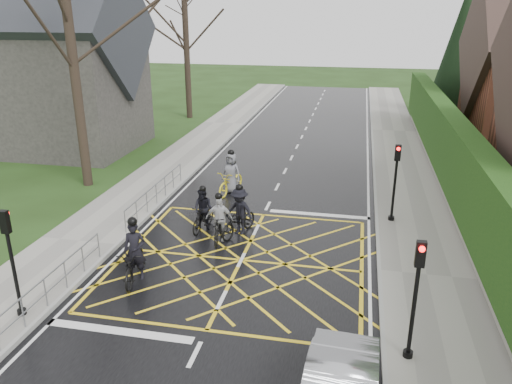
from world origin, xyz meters
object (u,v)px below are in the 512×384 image
(cyclist_back, at_px, (203,213))
(cyclist_mid, at_px, (239,216))
(cyclist_front, at_px, (219,223))
(cyclist_lead, at_px, (231,178))
(cyclist_rear, at_px, (135,260))

(cyclist_back, bearing_deg, cyclist_mid, 2.94)
(cyclist_front, distance_m, cyclist_lead, 4.99)
(cyclist_rear, xyz_separation_m, cyclist_lead, (1.01, 8.14, 0.04))
(cyclist_lead, bearing_deg, cyclist_mid, -57.77)
(cyclist_front, bearing_deg, cyclist_back, 129.55)
(cyclist_rear, relative_size, cyclist_mid, 1.04)
(cyclist_back, xyz_separation_m, cyclist_mid, (1.45, -0.14, 0.05))
(cyclist_mid, height_order, cyclist_front, cyclist_mid)
(cyclist_front, bearing_deg, cyclist_rear, -126.07)
(cyclist_back, relative_size, cyclist_mid, 0.85)
(cyclist_back, bearing_deg, cyclist_rear, -95.14)
(cyclist_rear, height_order, cyclist_back, cyclist_rear)
(cyclist_rear, distance_m, cyclist_back, 4.13)
(cyclist_mid, distance_m, cyclist_lead, 4.48)
(cyclist_rear, relative_size, cyclist_lead, 1.01)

